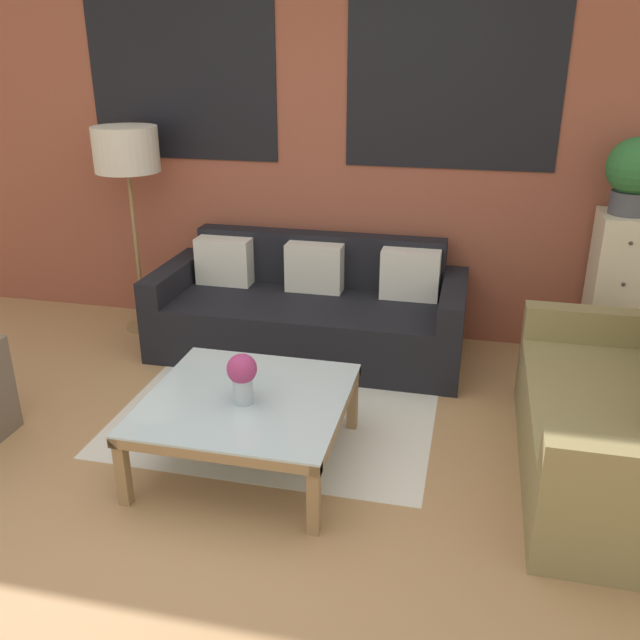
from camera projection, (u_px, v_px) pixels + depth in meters
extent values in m
plane|color=#AD7F51|center=(189.00, 520.00, 3.12)|extent=(16.00, 16.00, 0.00)
cube|color=brown|center=(313.00, 141.00, 4.79)|extent=(8.40, 0.08, 2.80)
cube|color=black|center=(181.00, 80.00, 4.80)|extent=(1.40, 0.01, 1.10)
cube|color=black|center=(453.00, 83.00, 4.40)|extent=(1.40, 0.01, 1.10)
cube|color=silver|center=(283.00, 403.00, 4.14)|extent=(1.84, 1.66, 0.00)
cube|color=black|center=(305.00, 331.00, 4.67)|extent=(1.81, 0.72, 0.40)
cube|color=black|center=(320.00, 285.00, 4.99)|extent=(1.81, 0.16, 0.78)
cube|color=black|center=(176.00, 303.00, 4.92)|extent=(0.16, 0.88, 0.58)
cube|color=black|center=(451.00, 327.00, 4.50)|extent=(0.16, 0.88, 0.58)
cube|color=silver|center=(224.00, 261.00, 4.92)|extent=(0.40, 0.16, 0.34)
cube|color=beige|center=(314.00, 268.00, 4.78)|extent=(0.40, 0.16, 0.34)
cube|color=silver|center=(410.00, 275.00, 4.64)|extent=(0.40, 0.16, 0.34)
cube|color=olive|center=(590.00, 437.00, 3.39)|extent=(0.64, 1.36, 0.42)
cube|color=olive|center=(590.00, 358.00, 4.01)|extent=(0.80, 0.14, 0.62)
cube|color=olive|center=(640.00, 517.00, 2.66)|extent=(0.80, 0.14, 0.62)
cube|color=silver|center=(247.00, 398.00, 3.42)|extent=(1.00, 1.00, 0.01)
cube|color=#99754C|center=(212.00, 454.00, 3.00)|extent=(1.00, 0.05, 0.05)
cube|color=#99754C|center=(274.00, 363.00, 3.86)|extent=(1.00, 0.05, 0.05)
cube|color=#99754C|center=(160.00, 393.00, 3.53)|extent=(0.05, 1.00, 0.05)
cube|color=#99754C|center=(338.00, 414.00, 3.33)|extent=(0.05, 1.00, 0.05)
cube|color=#99754C|center=(123.00, 470.00, 3.17)|extent=(0.06, 0.05, 0.37)
cube|color=#99754C|center=(314.00, 498.00, 2.98)|extent=(0.05, 0.05, 0.37)
cube|color=#99754C|center=(199.00, 381.00, 4.00)|extent=(0.06, 0.06, 0.37)
cube|color=#99754C|center=(353.00, 398.00, 3.81)|extent=(0.05, 0.06, 0.37)
cylinder|color=olive|center=(145.00, 326.00, 5.25)|extent=(0.28, 0.28, 0.02)
cylinder|color=olive|center=(137.00, 252.00, 5.02)|extent=(0.03, 0.03, 1.18)
cylinder|color=beige|center=(126.00, 149.00, 4.74)|extent=(0.46, 0.46, 0.31)
cube|color=beige|center=(614.00, 293.00, 4.43)|extent=(0.32, 0.41, 1.05)
sphere|color=#38332D|center=(631.00, 243.00, 4.09)|extent=(0.02, 0.02, 0.02)
sphere|color=#38332D|center=(623.00, 284.00, 4.19)|extent=(0.02, 0.02, 0.02)
sphere|color=#38332D|center=(616.00, 323.00, 4.29)|extent=(0.02, 0.02, 0.02)
sphere|color=#38332D|center=(610.00, 361.00, 4.39)|extent=(0.02, 0.02, 0.02)
cylinder|color=#47474C|center=(630.00, 203.00, 4.20)|extent=(0.25, 0.25, 0.14)
sphere|color=#2D6B33|center=(637.00, 167.00, 4.12)|extent=(0.36, 0.36, 0.36)
cylinder|color=#ADBCC6|center=(243.00, 391.00, 3.34)|extent=(0.10, 0.10, 0.13)
sphere|color=#9E3366|center=(242.00, 369.00, 3.29)|extent=(0.15, 0.15, 0.15)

